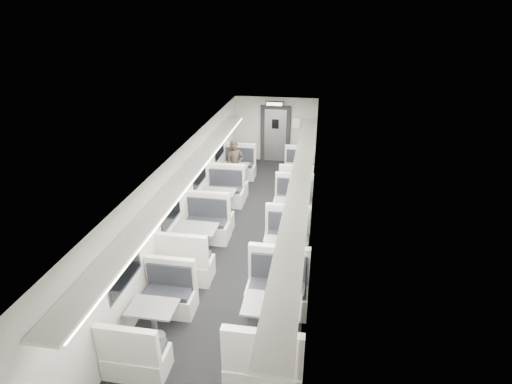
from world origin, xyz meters
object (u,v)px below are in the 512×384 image
(booth_left_a, at_px, (235,176))
(booth_left_c, at_px, (197,242))
(vestibule_door, at_px, (275,134))
(exit_sign, at_px, (274,104))
(booth_right_a, at_px, (297,176))
(booth_right_b, at_px, (291,214))
(booth_right_d, at_px, (271,323))
(booth_right_c, at_px, (283,257))
(booth_left_d, at_px, (154,322))
(booth_left_b, at_px, (219,204))
(passenger, at_px, (235,165))

(booth_left_a, relative_size, booth_left_c, 0.97)
(vestibule_door, bearing_deg, exit_sign, -90.00)
(booth_right_a, xyz_separation_m, booth_right_b, (0.00, -2.71, 0.02))
(booth_right_b, height_order, booth_right_d, booth_right_d)
(booth_right_a, distance_m, booth_right_c, 4.67)
(booth_left_a, bearing_deg, booth_left_d, -90.00)
(booth_left_a, bearing_deg, booth_right_d, -72.74)
(booth_right_c, height_order, vestibule_door, vestibule_door)
(booth_right_a, distance_m, booth_right_d, 6.76)
(booth_right_d, relative_size, exit_sign, 3.80)
(booth_left_a, distance_m, booth_right_d, 6.74)
(booth_left_a, xyz_separation_m, booth_left_d, (0.00, -6.67, -0.03))
(vestibule_door, bearing_deg, booth_left_b, -101.97)
(booth_left_b, bearing_deg, booth_left_c, -90.00)
(vestibule_door, relative_size, exit_sign, 3.39)
(booth_right_b, bearing_deg, booth_right_a, 90.00)
(booth_left_a, distance_m, vestibule_door, 2.89)
(booth_right_a, distance_m, vestibule_door, 2.61)
(booth_right_b, height_order, exit_sign, exit_sign)
(booth_left_a, height_order, vestibule_door, vestibule_door)
(booth_left_d, height_order, booth_right_c, booth_right_c)
(booth_left_b, bearing_deg, booth_right_a, 50.24)
(booth_left_a, relative_size, booth_right_c, 1.04)
(booth_right_b, bearing_deg, passenger, 130.35)
(booth_left_a, bearing_deg, exit_sign, 65.01)
(booth_right_c, xyz_separation_m, passenger, (-1.97, 4.28, 0.42))
(booth_left_c, relative_size, vestibule_door, 1.06)
(booth_left_d, bearing_deg, exit_sign, 83.53)
(booth_left_d, xyz_separation_m, passenger, (0.03, 6.60, 0.43))
(booth_left_c, xyz_separation_m, vestibule_door, (1.00, 6.75, 0.64))
(booth_left_a, height_order, booth_right_b, booth_left_a)
(booth_left_b, relative_size, booth_right_a, 1.07)
(passenger, distance_m, exit_sign, 2.84)
(booth_right_c, relative_size, exit_sign, 3.35)
(booth_right_d, xyz_separation_m, vestibule_door, (-1.00, 9.07, 0.62))
(booth_left_b, bearing_deg, exit_sign, 76.69)
(vestibule_door, bearing_deg, booth_right_a, -66.61)
(booth_right_b, bearing_deg, vestibule_door, 101.27)
(booth_left_a, distance_m, passenger, 0.41)
(booth_right_b, distance_m, vestibule_door, 5.16)
(booth_right_d, bearing_deg, booth_right_c, 90.00)
(exit_sign, bearing_deg, vestibule_door, 90.00)
(booth_left_b, height_order, booth_right_b, booth_left_b)
(booth_right_b, distance_m, exit_sign, 5.01)
(booth_left_d, relative_size, booth_right_b, 0.92)
(passenger, bearing_deg, booth_right_a, -3.96)
(booth_left_d, relative_size, booth_right_a, 0.97)
(booth_left_b, xyz_separation_m, booth_right_a, (2.00, 2.40, -0.03))
(booth_right_b, bearing_deg, exit_sign, 102.45)
(booth_left_b, distance_m, booth_left_d, 4.58)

